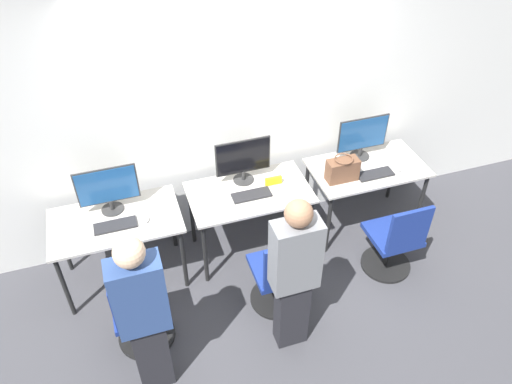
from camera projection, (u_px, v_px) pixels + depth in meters
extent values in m
plane|color=#3D3D42|center=(260.00, 271.00, 4.86)|extent=(20.00, 20.00, 0.00)
cube|color=silver|center=(234.00, 106.00, 4.53)|extent=(12.00, 0.05, 2.80)
cube|color=#BCB7AD|center=(115.00, 221.00, 4.33)|extent=(1.13, 0.66, 0.02)
cylinder|color=black|center=(65.00, 287.00, 4.24)|extent=(0.04, 0.04, 0.72)
cylinder|color=black|center=(184.00, 259.00, 4.49)|extent=(0.04, 0.04, 0.72)
cylinder|color=black|center=(63.00, 243.00, 4.65)|extent=(0.04, 0.04, 0.72)
cylinder|color=black|center=(172.00, 219.00, 4.90)|extent=(0.04, 0.04, 0.72)
cylinder|color=#2D2D2D|center=(113.00, 209.00, 4.42)|extent=(0.20, 0.20, 0.01)
cylinder|color=#2D2D2D|center=(112.00, 205.00, 4.39)|extent=(0.04, 0.04, 0.09)
cube|color=#2D2D2D|center=(107.00, 186.00, 4.26)|extent=(0.52, 0.01, 0.35)
cube|color=navy|center=(107.00, 186.00, 4.25)|extent=(0.50, 0.01, 0.33)
cube|color=#262628|center=(115.00, 226.00, 4.25)|extent=(0.36, 0.14, 0.02)
ellipsoid|color=silver|center=(146.00, 219.00, 4.31)|extent=(0.06, 0.09, 0.03)
cylinder|color=black|center=(147.00, 335.00, 4.28)|extent=(0.48, 0.48, 0.03)
cylinder|color=black|center=(144.00, 321.00, 4.15)|extent=(0.04, 0.04, 0.37)
cube|color=navy|center=(140.00, 306.00, 4.02)|extent=(0.44, 0.44, 0.05)
cube|color=navy|center=(139.00, 306.00, 3.71)|extent=(0.40, 0.04, 0.44)
cube|color=#232328|center=(153.00, 353.00, 3.76)|extent=(0.25, 0.16, 0.73)
cube|color=navy|center=(139.00, 296.00, 3.32)|extent=(0.36, 0.20, 0.63)
sphere|color=beige|center=(129.00, 253.00, 3.05)|extent=(0.21, 0.21, 0.21)
cube|color=#BCB7AD|center=(249.00, 193.00, 4.63)|extent=(1.13, 0.66, 0.02)
cylinder|color=black|center=(205.00, 254.00, 4.54)|extent=(0.04, 0.04, 0.72)
cylinder|color=black|center=(309.00, 229.00, 4.79)|extent=(0.04, 0.04, 0.72)
cylinder|color=black|center=(192.00, 215.00, 4.94)|extent=(0.04, 0.04, 0.72)
cylinder|color=black|center=(289.00, 194.00, 5.19)|extent=(0.04, 0.04, 0.72)
cylinder|color=#2D2D2D|center=(244.00, 179.00, 4.75)|extent=(0.20, 0.20, 0.01)
cylinder|color=#2D2D2D|center=(243.00, 175.00, 4.71)|extent=(0.04, 0.04, 0.09)
cube|color=#2D2D2D|center=(243.00, 157.00, 4.58)|extent=(0.52, 0.01, 0.35)
cube|color=black|center=(243.00, 157.00, 4.57)|extent=(0.50, 0.01, 0.33)
cube|color=#262628|center=(252.00, 195.00, 4.56)|extent=(0.36, 0.14, 0.02)
ellipsoid|color=silver|center=(276.00, 188.00, 4.63)|extent=(0.06, 0.09, 0.03)
cylinder|color=black|center=(276.00, 298.00, 4.59)|extent=(0.48, 0.48, 0.03)
cylinder|color=black|center=(277.00, 284.00, 4.46)|extent=(0.04, 0.04, 0.37)
cube|color=navy|center=(277.00, 268.00, 4.32)|extent=(0.44, 0.44, 0.05)
cube|color=navy|center=(287.00, 266.00, 4.02)|extent=(0.40, 0.04, 0.44)
cube|color=#232328|center=(291.00, 312.00, 4.05)|extent=(0.25, 0.16, 0.71)
cube|color=slate|center=(295.00, 255.00, 3.62)|extent=(0.36, 0.20, 0.62)
sphere|color=#9E7051|center=(298.00, 214.00, 3.36)|extent=(0.20, 0.20, 0.20)
cube|color=#BCB7AD|center=(368.00, 168.00, 4.92)|extent=(1.13, 0.66, 0.02)
cylinder|color=black|center=(328.00, 225.00, 4.83)|extent=(0.04, 0.04, 0.72)
cylinder|color=black|center=(421.00, 203.00, 5.08)|extent=(0.04, 0.04, 0.72)
cylinder|color=black|center=(306.00, 190.00, 5.24)|extent=(0.04, 0.04, 0.72)
cylinder|color=black|center=(393.00, 171.00, 5.49)|extent=(0.04, 0.04, 0.72)
cylinder|color=#2D2D2D|center=(359.00, 156.00, 5.04)|extent=(0.20, 0.20, 0.01)
cylinder|color=#2D2D2D|center=(360.00, 152.00, 5.01)|extent=(0.04, 0.04, 0.09)
cube|color=#2D2D2D|center=(363.00, 134.00, 4.88)|extent=(0.52, 0.01, 0.35)
cube|color=navy|center=(363.00, 134.00, 4.87)|extent=(0.50, 0.01, 0.33)
cube|color=#262628|center=(375.00, 174.00, 4.80)|extent=(0.36, 0.14, 0.02)
ellipsoid|color=silver|center=(399.00, 169.00, 4.86)|extent=(0.06, 0.09, 0.03)
cylinder|color=black|center=(385.00, 264.00, 4.90)|extent=(0.48, 0.48, 0.03)
cylinder|color=black|center=(389.00, 250.00, 4.78)|extent=(0.04, 0.04, 0.37)
cube|color=navy|center=(393.00, 234.00, 4.64)|extent=(0.44, 0.44, 0.05)
cube|color=navy|center=(409.00, 230.00, 4.34)|extent=(0.40, 0.04, 0.44)
cube|color=brown|center=(342.00, 170.00, 4.69)|extent=(0.30, 0.14, 0.22)
torus|color=brown|center=(344.00, 159.00, 4.61)|extent=(0.18, 0.18, 0.01)
cube|color=yellow|center=(273.00, 181.00, 4.68)|extent=(0.16, 0.03, 0.08)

